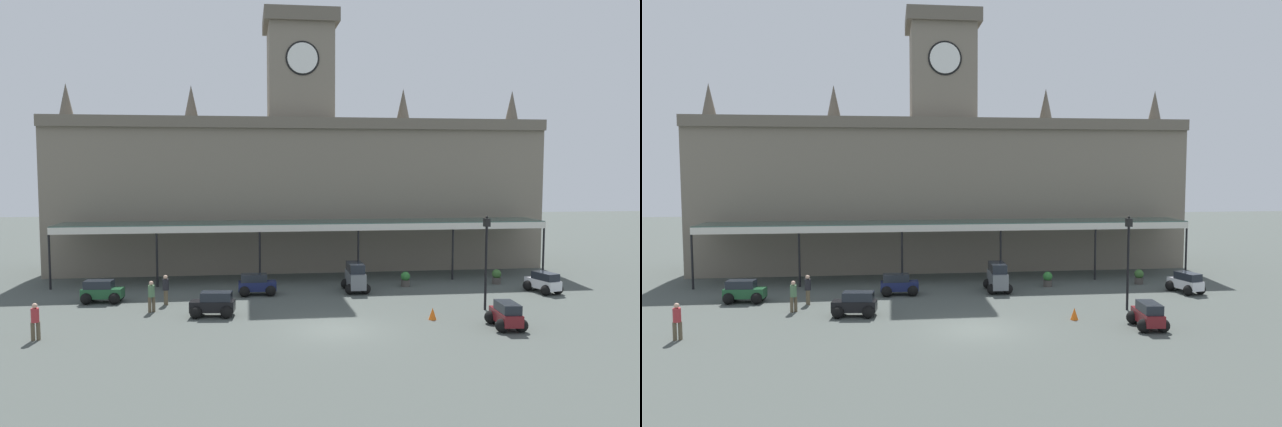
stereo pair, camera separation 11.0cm
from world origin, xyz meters
TOP-DOWN VIEW (x-y plane):
  - ground_plane at (0.00, 0.00)m, footprint 140.00×140.00m
  - station_building at (0.00, 18.35)m, footprint 36.36×7.16m
  - entrance_canopy at (0.00, 12.55)m, footprint 32.95×3.26m
  - car_green_estate at (-12.29, 7.15)m, footprint 2.31×1.64m
  - car_navy_estate at (-3.55, 8.05)m, footprint 2.26×1.56m
  - car_black_estate at (-5.84, 3.23)m, footprint 2.33×1.70m
  - car_maroon_estate at (8.12, -0.74)m, footprint 1.67×2.32m
  - car_white_estate at (13.90, 6.56)m, footprint 1.90×2.40m
  - car_grey_van at (2.53, 8.33)m, footprint 1.62×2.41m
  - pedestrian_crossing_forecourt at (-13.39, -0.07)m, footprint 0.37×0.34m
  - pedestrian_near_entrance at (-8.62, 6.18)m, footprint 0.34×0.37m
  - pedestrian_beside_cars at (-9.13, 4.53)m, footprint 0.36×0.34m
  - victorian_lamppost at (8.58, 2.81)m, footprint 0.30×0.30m
  - traffic_cone at (5.14, 1.20)m, footprint 0.40×0.40m
  - planter_by_canopy at (6.02, 9.43)m, footprint 0.60×0.60m
  - planter_near_kerb at (12.22, 9.51)m, footprint 0.60×0.60m

SIDE VIEW (x-z plane):
  - ground_plane at x=0.00m, z-range 0.00..0.00m
  - traffic_cone at x=5.14m, z-range 0.00..0.60m
  - planter_by_canopy at x=6.02m, z-range 0.01..0.97m
  - planter_near_kerb at x=12.22m, z-range 0.01..0.97m
  - car_green_estate at x=-12.29m, z-range -0.07..1.20m
  - car_navy_estate at x=-3.55m, z-range -0.07..1.20m
  - car_black_estate at x=-5.84m, z-range -0.07..1.20m
  - car_maroon_estate at x=8.12m, z-range -0.07..1.20m
  - car_white_estate at x=13.90m, z-range -0.07..1.20m
  - car_grey_van at x=2.53m, z-range -0.08..1.69m
  - pedestrian_crossing_forecourt at x=-13.39m, z-range 0.07..1.74m
  - pedestrian_near_entrance at x=-8.62m, z-range 0.07..1.74m
  - pedestrian_beside_cars at x=-9.13m, z-range 0.07..1.74m
  - victorian_lamppost at x=8.58m, z-range 0.61..5.68m
  - entrance_canopy at x=0.00m, z-range 1.84..5.82m
  - station_building at x=0.00m, z-range -3.32..15.90m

